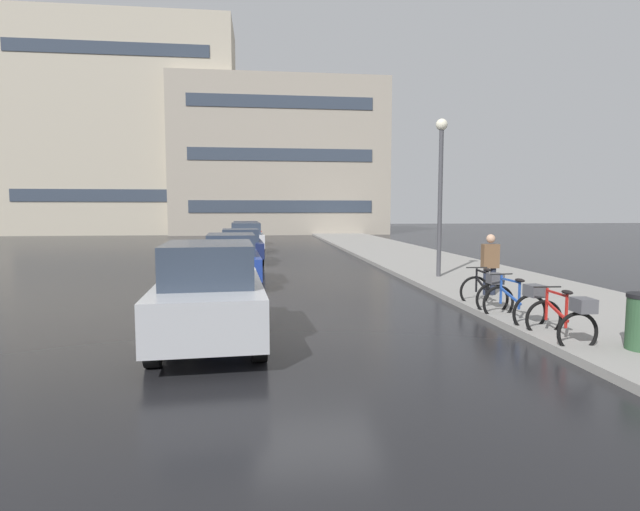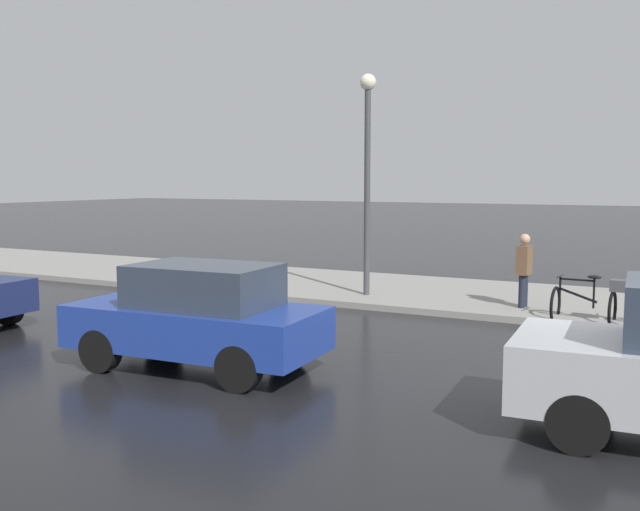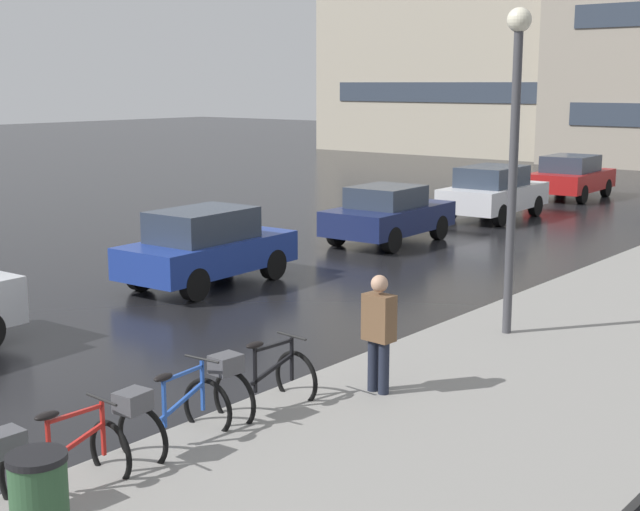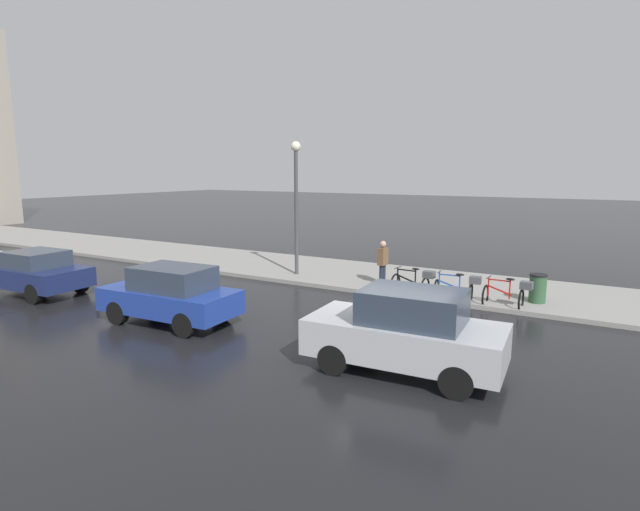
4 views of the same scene
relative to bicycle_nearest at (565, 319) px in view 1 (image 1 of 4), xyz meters
The scene contains 14 objects.
ground_plane 4.49m from the bicycle_nearest, 153.37° to the left, with size 140.00×140.00×0.00m, color black.
sidewalk_kerb 12.17m from the bicycle_nearest, 80.47° to the left, with size 4.80×60.00×0.14m, color gray.
bicycle_nearest is the anchor object (origin of this frame).
bicycle_second 1.48m from the bicycle_nearest, 91.11° to the left, with size 0.83×1.41×0.99m.
bicycle_third 2.92m from the bicycle_nearest, 90.30° to the left, with size 0.81×1.40×1.00m.
car_silver 6.00m from the bicycle_nearest, behind, with size 1.98×4.08×1.75m.
car_blue 9.73m from the bicycle_nearest, 127.46° to the left, with size 1.88×3.88×1.58m.
car_navy 15.28m from the bicycle_nearest, 112.60° to the left, with size 2.01×3.88×1.48m.
car_white 20.39m from the bicycle_nearest, 106.50° to the left, with size 1.99×4.12×1.60m.
car_red 26.35m from the bicycle_nearest, 103.12° to the left, with size 2.09×3.97×1.54m.
pedestrian 4.45m from the bicycle_nearest, 80.11° to the left, with size 0.42×0.27×1.69m.
streetlamp 8.45m from the bicycle_nearest, 84.73° to the left, with size 0.37×0.37×5.18m.
building_facade_main 43.04m from the bicycle_nearest, 94.15° to the left, with size 20.01×10.08×14.37m.
building_facade_side 47.00m from the bicycle_nearest, 112.88° to the left, with size 21.02×7.66×19.75m.
Camera 1 is at (-1.04, -9.61, 2.30)m, focal length 28.00 mm.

